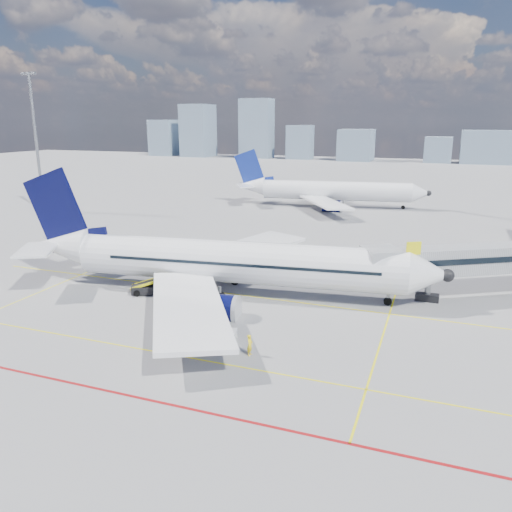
# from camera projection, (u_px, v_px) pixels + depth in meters

# --- Properties ---
(ground) EXTENTS (420.00, 420.00, 0.00)m
(ground) POSITION_uv_depth(u_px,v_px,m) (211.00, 325.00, 42.40)
(ground) COLOR gray
(ground) RESTS_ON ground
(apron_markings) EXTENTS (90.00, 35.12, 0.01)m
(apron_markings) POSITION_uv_depth(u_px,v_px,m) (182.00, 343.00, 39.06)
(apron_markings) COLOR yellow
(apron_markings) RESTS_ON ground
(jet_bridge) EXTENTS (23.55, 15.78, 6.30)m
(jet_bridge) POSITION_uv_depth(u_px,v_px,m) (502.00, 259.00, 48.77)
(jet_bridge) COLOR #979A9F
(jet_bridge) RESTS_ON ground
(floodlight_mast_nw) EXTENTS (3.20, 0.61, 25.45)m
(floodlight_mast_nw) POSITION_uv_depth(u_px,v_px,m) (36.00, 139.00, 93.61)
(floodlight_mast_nw) COLOR gray
(floodlight_mast_nw) RESTS_ON ground
(distant_skyline) EXTENTS (252.00, 15.60, 31.72)m
(distant_skyline) POSITION_uv_depth(u_px,v_px,m) (436.00, 137.00, 207.00)
(distant_skyline) COLOR slate
(distant_skyline) RESTS_ON ground
(main_aircraft) EXTENTS (43.39, 37.69, 12.71)m
(main_aircraft) POSITION_uv_depth(u_px,v_px,m) (220.00, 262.00, 49.81)
(main_aircraft) COLOR white
(main_aircraft) RESTS_ON ground
(second_aircraft) EXTENTS (39.18, 33.99, 11.48)m
(second_aircraft) POSITION_uv_depth(u_px,v_px,m) (328.00, 191.00, 100.55)
(second_aircraft) COLOR white
(second_aircraft) RESTS_ON ground
(baggage_tug) EXTENTS (2.77, 2.11, 1.73)m
(baggage_tug) POSITION_uv_depth(u_px,v_px,m) (219.00, 334.00, 38.73)
(baggage_tug) COLOR white
(baggage_tug) RESTS_ON ground
(cargo_dolly) EXTENTS (3.40, 1.72, 1.81)m
(cargo_dolly) POSITION_uv_depth(u_px,v_px,m) (184.00, 314.00, 42.35)
(cargo_dolly) COLOR black
(cargo_dolly) RESTS_ON ground
(belt_loader) EXTENTS (6.55, 4.08, 2.71)m
(belt_loader) POSITION_uv_depth(u_px,v_px,m) (157.00, 287.00, 50.11)
(belt_loader) COLOR black
(belt_loader) RESTS_ON ground
(ramp_worker) EXTENTS (0.39, 0.60, 1.63)m
(ramp_worker) POSITION_uv_depth(u_px,v_px,m) (250.00, 345.00, 36.79)
(ramp_worker) COLOR yellow
(ramp_worker) RESTS_ON ground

